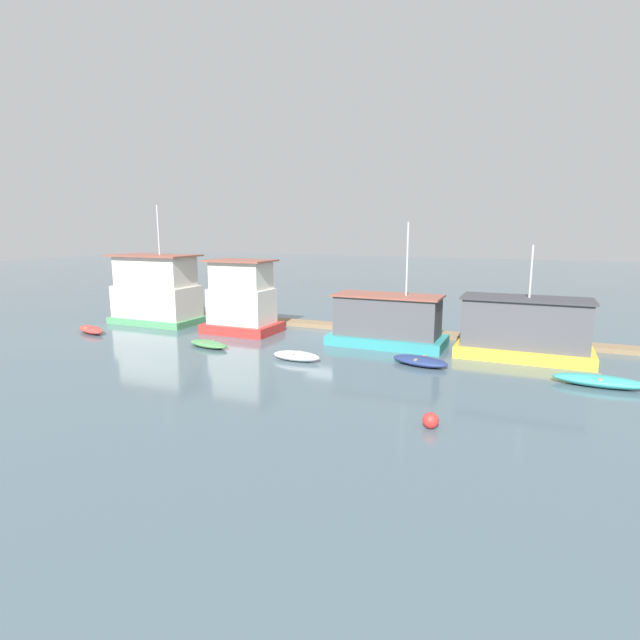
# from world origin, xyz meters

# --- Properties ---
(ground_plane) EXTENTS (200.00, 200.00, 0.00)m
(ground_plane) POSITION_xyz_m (0.00, 0.00, 0.00)
(ground_plane) COLOR #475B66
(dock_walkway) EXTENTS (42.40, 1.50, 0.30)m
(dock_walkway) POSITION_xyz_m (0.00, 3.47, 0.15)
(dock_walkway) COLOR #846B4C
(dock_walkway) RESTS_ON ground_plane
(houseboat_green) EXTENTS (6.84, 3.83, 9.02)m
(houseboat_green) POSITION_xyz_m (-14.28, -0.13, 2.48)
(houseboat_green) COLOR #4C9360
(houseboat_green) RESTS_ON ground_plane
(houseboat_red) EXTENTS (5.05, 3.57, 5.14)m
(houseboat_red) POSITION_xyz_m (-6.24, -0.56, 2.30)
(houseboat_red) COLOR red
(houseboat_red) RESTS_ON ground_plane
(houseboat_teal) EXTENTS (7.26, 3.51, 7.68)m
(houseboat_teal) POSITION_xyz_m (4.34, -0.32, 1.50)
(houseboat_teal) COLOR teal
(houseboat_teal) RESTS_ON ground_plane
(houseboat_yellow) EXTENTS (7.35, 3.41, 6.40)m
(houseboat_yellow) POSITION_xyz_m (12.36, -0.36, 1.65)
(houseboat_yellow) COLOR gold
(houseboat_yellow) RESTS_ON ground_plane
(dinghy_red) EXTENTS (3.24, 2.01, 0.49)m
(dinghy_red) POSITION_xyz_m (-15.84, -5.18, 0.25)
(dinghy_red) COLOR red
(dinghy_red) RESTS_ON ground_plane
(dinghy_green) EXTENTS (3.24, 1.83, 0.41)m
(dinghy_green) POSITION_xyz_m (-5.68, -5.39, 0.21)
(dinghy_green) COLOR #47844C
(dinghy_green) RESTS_ON ground_plane
(dinghy_white) EXTENTS (2.79, 1.10, 0.54)m
(dinghy_white) POSITION_xyz_m (0.79, -6.12, 0.27)
(dinghy_white) COLOR white
(dinghy_white) RESTS_ON ground_plane
(dinghy_navy) EXTENTS (3.41, 2.19, 0.47)m
(dinghy_navy) POSITION_xyz_m (7.33, -4.27, 0.24)
(dinghy_navy) COLOR navy
(dinghy_navy) RESTS_ON ground_plane
(dinghy_teal) EXTENTS (4.09, 1.39, 0.54)m
(dinghy_teal) POSITION_xyz_m (15.83, -4.62, 0.27)
(dinghy_teal) COLOR teal
(dinghy_teal) RESTS_ON ground_plane
(buoy_red) EXTENTS (0.60, 0.60, 0.60)m
(buoy_red) POSITION_xyz_m (9.57, -12.75, 0.30)
(buoy_red) COLOR red
(buoy_red) RESTS_ON ground_plane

